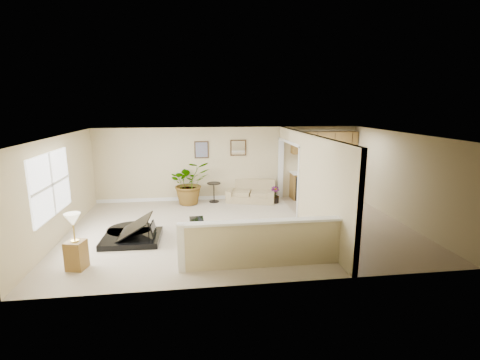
{
  "coord_description": "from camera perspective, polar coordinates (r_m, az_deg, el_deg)",
  "views": [
    {
      "loc": [
        -1.19,
        -8.77,
        3.26
      ],
      "look_at": [
        0.02,
        0.4,
        1.23
      ],
      "focal_mm": 26.0,
      "sensor_mm": 36.0,
      "label": 1
    }
  ],
  "objects": [
    {
      "name": "kitchen_vinyl",
      "position": [
        10.31,
        17.94,
        -6.68
      ],
      "size": [
        2.7,
        6.0,
        0.01
      ],
      "primitive_type": "cube",
      "color": "gray",
      "rests_on": "floor"
    },
    {
      "name": "piano_bench",
      "position": [
        8.76,
        -7.08,
        -7.98
      ],
      "size": [
        0.37,
        0.7,
        0.45
      ],
      "primitive_type": "cube",
      "rotation": [
        0.0,
        0.0,
        0.04
      ],
      "color": "black",
      "rests_on": "floor"
    },
    {
      "name": "wall_art_left",
      "position": [
        11.84,
        -6.33,
        4.95
      ],
      "size": [
        0.48,
        0.04,
        0.58
      ],
      "color": "#3D2916",
      "rests_on": "back_wall"
    },
    {
      "name": "piano",
      "position": [
        8.91,
        -17.57,
        -6.02
      ],
      "size": [
        1.63,
        1.69,
        1.28
      ],
      "rotation": [
        0.0,
        0.0,
        -0.02
      ],
      "color": "black",
      "rests_on": "floor"
    },
    {
      "name": "kitchen_cabinets",
      "position": [
        12.53,
        13.08,
        1.04
      ],
      "size": [
        2.36,
        0.65,
        2.33
      ],
      "color": "brown",
      "rests_on": "floor"
    },
    {
      "name": "ceiling",
      "position": [
        8.88,
        0.19,
        7.45
      ],
      "size": [
        9.0,
        6.0,
        0.04
      ],
      "primitive_type": "cube",
      "color": "white",
      "rests_on": "back_wall"
    },
    {
      "name": "accent_table",
      "position": [
        11.78,
        -4.3,
        -1.6
      ],
      "size": [
        0.46,
        0.46,
        0.66
      ],
      "color": "black",
      "rests_on": "floor"
    },
    {
      "name": "lamp_stand",
      "position": [
        7.78,
        -25.4,
        -9.71
      ],
      "size": [
        0.42,
        0.42,
        1.17
      ],
      "color": "brown",
      "rests_on": "floor"
    },
    {
      "name": "front_wall",
      "position": [
        6.22,
        3.91,
        -6.5
      ],
      "size": [
        9.0,
        0.04,
        2.5
      ],
      "primitive_type": "cube",
      "color": "#C4B386",
      "rests_on": "floor"
    },
    {
      "name": "palm_plant",
      "position": [
        11.6,
        -8.28,
        -0.48
      ],
      "size": [
        1.56,
        1.44,
        1.45
      ],
      "color": "black",
      "rests_on": "floor"
    },
    {
      "name": "pony_half_wall",
      "position": [
        7.14,
        3.31,
        -10.24
      ],
      "size": [
        3.42,
        0.22,
        1.0
      ],
      "color": "#C4B386",
      "rests_on": "floor"
    },
    {
      "name": "left_window",
      "position": [
        9.08,
        -28.62,
        -0.66
      ],
      "size": [
        0.05,
        2.15,
        1.45
      ],
      "primitive_type": "cube",
      "color": "white",
      "rests_on": "left_wall"
    },
    {
      "name": "small_plant",
      "position": [
        11.76,
        5.71,
        -2.61
      ],
      "size": [
        0.35,
        0.35,
        0.55
      ],
      "color": "black",
      "rests_on": "floor"
    },
    {
      "name": "loveseat",
      "position": [
        11.94,
        1.77,
        -1.75
      ],
      "size": [
        1.86,
        1.34,
        0.93
      ],
      "rotation": [
        0.0,
        0.0,
        -0.28
      ],
      "color": "tan",
      "rests_on": "floor"
    },
    {
      "name": "floor",
      "position": [
        9.43,
        0.18,
        -7.86
      ],
      "size": [
        9.0,
        9.0,
        0.0
      ],
      "primitive_type": "plane",
      "color": "tan",
      "rests_on": "ground"
    },
    {
      "name": "left_wall",
      "position": [
        9.59,
        -27.54,
        -1.16
      ],
      "size": [
        0.04,
        6.0,
        2.5
      ],
      "primitive_type": "cube",
      "color": "#C4B386",
      "rests_on": "floor"
    },
    {
      "name": "wall_mirror",
      "position": [
        11.92,
        -0.29,
        5.32
      ],
      "size": [
        0.55,
        0.04,
        0.55
      ],
      "color": "#3D2916",
      "rests_on": "back_wall"
    },
    {
      "name": "interior_partition",
      "position": [
        9.72,
        10.56,
        0.03
      ],
      "size": [
        0.18,
        5.99,
        2.5
      ],
      "color": "#C4B386",
      "rests_on": "floor"
    },
    {
      "name": "right_wall",
      "position": [
        10.64,
        24.97,
        0.3
      ],
      "size": [
        0.04,
        6.0,
        2.5
      ],
      "primitive_type": "cube",
      "color": "#C4B386",
      "rests_on": "floor"
    },
    {
      "name": "back_wall",
      "position": [
        12.0,
        -1.73,
        2.71
      ],
      "size": [
        9.0,
        0.04,
        2.5
      ],
      "primitive_type": "cube",
      "color": "#C4B386",
      "rests_on": "floor"
    }
  ]
}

